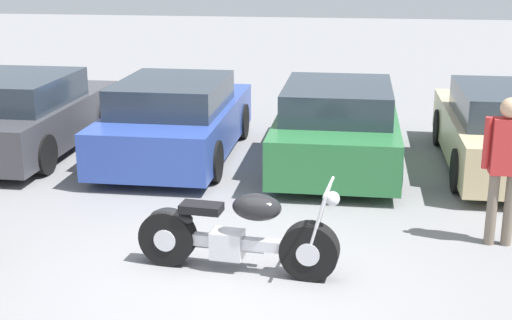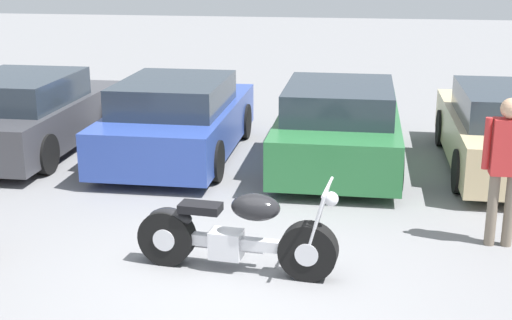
% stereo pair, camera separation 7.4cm
% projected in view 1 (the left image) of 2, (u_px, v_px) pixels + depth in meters
% --- Properties ---
extents(ground_plane, '(60.00, 60.00, 0.00)m').
position_uv_depth(ground_plane, '(234.00, 286.00, 7.25)').
color(ground_plane, slate).
extents(motorcycle, '(2.17, 0.67, 1.03)m').
position_uv_depth(motorcycle, '(235.00, 235.00, 7.49)').
color(motorcycle, black).
rests_on(motorcycle, ground_plane).
extents(parked_car_dark_grey, '(1.91, 4.13, 1.31)m').
position_uv_depth(parked_car_dark_grey, '(24.00, 115.00, 11.95)').
color(parked_car_dark_grey, '#3D3D42').
rests_on(parked_car_dark_grey, ground_plane).
extents(parked_car_blue, '(1.91, 4.13, 1.31)m').
position_uv_depth(parked_car_blue, '(176.00, 120.00, 11.61)').
color(parked_car_blue, '#2D479E').
rests_on(parked_car_blue, ground_plane).
extents(parked_car_green, '(1.91, 4.13, 1.31)m').
position_uv_depth(parked_car_green, '(337.00, 126.00, 11.22)').
color(parked_car_green, '#286B38').
rests_on(parked_car_green, ground_plane).
extents(parked_car_champagne, '(1.91, 4.13, 1.31)m').
position_uv_depth(parked_car_champagne, '(508.00, 130.00, 10.93)').
color(parked_car_champagne, '#C6B284').
rests_on(parked_car_champagne, ground_plane).
extents(person_standing, '(0.52, 0.23, 1.73)m').
position_uv_depth(person_standing, '(506.00, 159.00, 7.98)').
color(person_standing, '#726656').
rests_on(person_standing, ground_plane).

